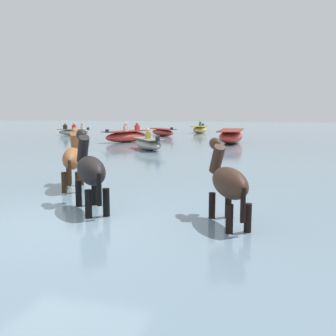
% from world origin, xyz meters
% --- Properties ---
extents(ground_plane, '(120.00, 120.00, 0.00)m').
position_xyz_m(ground_plane, '(0.00, 0.00, 0.00)').
color(ground_plane, '#756B56').
extents(water_surface, '(90.00, 90.00, 0.39)m').
position_xyz_m(water_surface, '(0.00, 10.00, 0.19)').
color(water_surface, slate).
rests_on(water_surface, ground).
extents(horse_lead_black, '(1.32, 1.51, 1.87)m').
position_xyz_m(horse_lead_black, '(0.15, 0.85, 1.10)').
color(horse_lead_black, black).
rests_on(horse_lead_black, ground).
extents(horse_trailing_dark_bay, '(1.00, 1.56, 1.76)m').
position_xyz_m(horse_trailing_dark_bay, '(2.72, 0.68, 1.04)').
color(horse_trailing_dark_bay, '#382319').
rests_on(horse_trailing_dark_bay, ground).
extents(horse_flank_chestnut, '(0.94, 1.63, 1.81)m').
position_xyz_m(horse_flank_chestnut, '(-1.22, 2.61, 1.07)').
color(horse_flank_chestnut, brown).
rests_on(horse_flank_chestnut, ground).
extents(boat_mid_outer, '(2.32, 2.64, 1.01)m').
position_xyz_m(boat_mid_outer, '(-2.49, 11.79, 0.66)').
color(boat_mid_outer, '#B2AD9E').
rests_on(boat_mid_outer, water_surface).
extents(boat_far_inshore, '(0.99, 2.57, 1.04)m').
position_xyz_m(boat_far_inshore, '(-2.80, 25.40, 0.67)').
color(boat_far_inshore, gold).
rests_on(boat_far_inshore, water_surface).
extents(boat_near_starboard, '(2.45, 0.79, 0.94)m').
position_xyz_m(boat_near_starboard, '(-10.99, 19.88, 0.65)').
color(boat_near_starboard, '#B2AD9E').
rests_on(boat_near_starboard, water_surface).
extents(boat_mid_channel, '(2.26, 3.25, 1.12)m').
position_xyz_m(boat_mid_channel, '(-5.13, 15.61, 0.72)').
color(boat_mid_channel, '#BC382D').
rests_on(boat_mid_channel, water_surface).
extents(boat_distant_east, '(2.57, 2.55, 0.66)m').
position_xyz_m(boat_distant_east, '(-4.70, 21.37, 0.64)').
color(boat_distant_east, '#BC382D').
rests_on(boat_distant_east, water_surface).
extents(boat_near_port, '(1.42, 4.08, 0.73)m').
position_xyz_m(boat_near_port, '(0.77, 16.65, 0.75)').
color(boat_near_port, '#BC382D').
rests_on(boat_near_port, water_surface).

